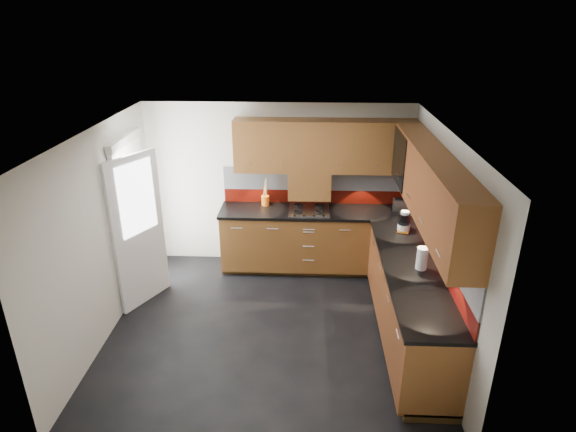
{
  "coord_description": "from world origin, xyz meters",
  "views": [
    {
      "loc": [
        0.43,
        -4.82,
        3.55
      ],
      "look_at": [
        0.19,
        0.65,
        1.21
      ],
      "focal_mm": 30.0,
      "sensor_mm": 36.0,
      "label": 1
    }
  ],
  "objects_px": {
    "toaster": "(401,205)",
    "food_processor": "(404,222)",
    "utensil_pot": "(265,199)",
    "gas_hob": "(309,210)"
  },
  "relations": [
    {
      "from": "gas_hob",
      "to": "utensil_pot",
      "type": "distance_m",
      "value": 0.67
    },
    {
      "from": "food_processor",
      "to": "toaster",
      "type": "bearing_deg",
      "value": 83.06
    },
    {
      "from": "gas_hob",
      "to": "food_processor",
      "type": "xyz_separation_m",
      "value": [
        1.22,
        -0.59,
        0.11
      ]
    },
    {
      "from": "utensil_pot",
      "to": "food_processor",
      "type": "distance_m",
      "value": 2.02
    },
    {
      "from": "utensil_pot",
      "to": "toaster",
      "type": "xyz_separation_m",
      "value": [
        1.94,
        -0.11,
        -0.01
      ]
    },
    {
      "from": "toaster",
      "to": "food_processor",
      "type": "height_order",
      "value": "food_processor"
    },
    {
      "from": "toaster",
      "to": "food_processor",
      "type": "distance_m",
      "value": 0.68
    },
    {
      "from": "gas_hob",
      "to": "toaster",
      "type": "distance_m",
      "value": 1.3
    },
    {
      "from": "toaster",
      "to": "food_processor",
      "type": "relative_size",
      "value": 0.93
    },
    {
      "from": "gas_hob",
      "to": "toaster",
      "type": "bearing_deg",
      "value": 3.68
    }
  ]
}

